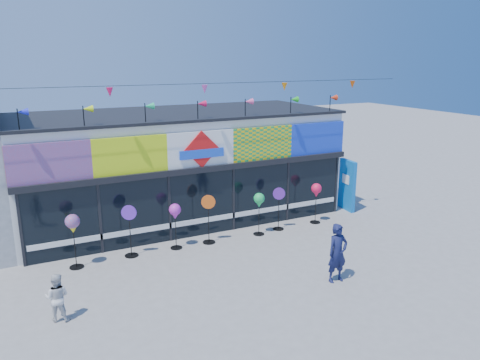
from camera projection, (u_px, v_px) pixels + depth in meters
ground at (247, 273)px, 13.68m from camera, size 80.00×80.00×0.00m
kite_shop at (178, 165)px, 18.31m from camera, size 16.00×5.70×5.31m
blue_sign at (347, 185)px, 19.16m from camera, size 0.27×1.05×2.09m
spinner_0 at (73, 225)px, 13.69m from camera, size 0.43×0.43×1.68m
spinner_1 at (130, 230)px, 14.62m from camera, size 0.45×0.43×1.69m
spinner_2 at (175, 213)px, 15.15m from camera, size 0.39×0.39×1.54m
spinner_3 at (209, 218)px, 15.69m from camera, size 0.45×0.43×1.69m
spinner_4 at (259, 201)px, 16.35m from camera, size 0.39×0.39×1.54m
spinner_5 at (279, 207)px, 16.95m from camera, size 0.42×0.40×1.58m
spinner_6 at (316, 191)px, 17.54m from camera, size 0.39×0.39×1.55m
adult_man at (337, 253)px, 12.98m from camera, size 0.62×0.42×1.69m
child at (57, 297)px, 11.08m from camera, size 0.67×0.54×1.19m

